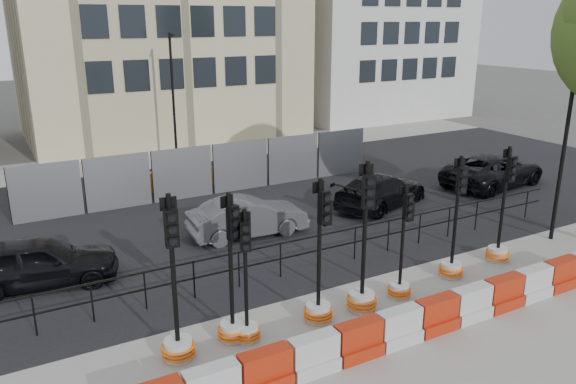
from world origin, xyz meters
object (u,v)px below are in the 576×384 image
lamp_post_near (566,138)px  traffic_signal_a (177,327)px  traffic_signal_h (500,238)px  car_c (381,190)px  traffic_signal_d (319,289)px  car_a (39,262)px

lamp_post_near → traffic_signal_a: 12.54m
traffic_signal_h → car_c: bearing=89.7°
traffic_signal_d → traffic_signal_h: traffic_signal_d is taller
car_a → traffic_signal_a: bearing=-147.0°
traffic_signal_d → car_a: bearing=127.0°
traffic_signal_h → traffic_signal_d: bearing=-175.9°
lamp_post_near → traffic_signal_d: 9.34m
traffic_signal_a → traffic_signal_h: size_ratio=1.05×
lamp_post_near → traffic_signal_a: (-12.27, -0.57, -2.50)m
lamp_post_near → traffic_signal_a: size_ratio=1.71×
lamp_post_near → car_a: size_ratio=1.47×
traffic_signal_d → car_a: 7.29m
traffic_signal_h → car_c: 5.50m
traffic_signal_a → traffic_signal_d: 3.28m
lamp_post_near → traffic_signal_h: (-2.78, -0.32, -2.53)m
traffic_signal_a → lamp_post_near: bearing=9.4°
traffic_signal_a → traffic_signal_h: (9.49, 0.26, -0.04)m
traffic_signal_d → traffic_signal_a: bearing=168.4°
lamp_post_near → car_c: size_ratio=1.31×
lamp_post_near → traffic_signal_d: size_ratio=1.77×
car_a → car_c: size_ratio=0.89×
traffic_signal_a → car_c: traffic_signal_a is taller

